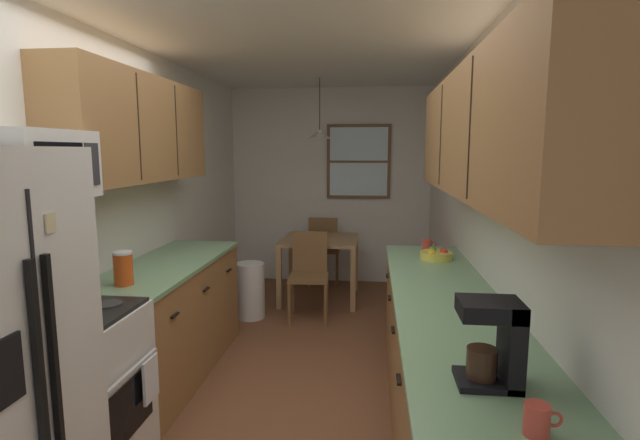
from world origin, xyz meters
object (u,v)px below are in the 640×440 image
trash_bin (250,290)px  fruit_bowl (436,255)px  coffee_maker (497,341)px  dining_chair_near (309,271)px  storage_canister (123,268)px  mug_spare (427,245)px  dining_chair_far (324,247)px  mug_by_coffeemaker (537,420)px  microwave_over_range (33,165)px  table_serving_bowl (320,236)px  stove_range (72,395)px  dining_table (320,248)px

trash_bin → fruit_bowl: bearing=-29.8°
coffee_maker → dining_chair_near: bearing=109.4°
storage_canister → mug_spare: bearing=31.9°
dining_chair_far → mug_by_coffeemaker: bearing=-76.6°
coffee_maker → microwave_over_range: bearing=166.8°
dining_chair_far → table_serving_bowl: (0.02, -0.65, 0.26)m
mug_by_coffeemaker → dining_chair_far: bearing=103.4°
stove_range → dining_table: bearing=73.8°
trash_bin → storage_canister: 2.11m
dining_chair_far → storage_canister: size_ratio=4.18×
storage_canister → stove_range: bearing=-89.5°
storage_canister → microwave_over_range: bearing=-100.3°
stove_range → dining_chair_far: (0.93, 3.89, 0.03)m
microwave_over_range → trash_bin: microwave_over_range is taller
trash_bin → mug_by_coffeemaker: 3.85m
storage_canister → fruit_bowl: bearing=24.8°
fruit_bowl → dining_chair_far: bearing=115.5°
fruit_bowl → storage_canister: bearing=-155.2°
trash_bin → fruit_bowl: size_ratio=2.36×
storage_canister → coffee_maker: bearing=-28.5°
fruit_bowl → mug_by_coffeemaker: bearing=-90.1°
stove_range → fruit_bowl: (2.05, 1.55, 0.47)m
dining_table → storage_canister: (-0.95, -2.66, 0.39)m
coffee_maker → mug_spare: bearing=89.7°
coffee_maker → mug_spare: (0.01, 2.35, -0.11)m
mug_spare → storage_canister: bearing=-148.1°
dining_table → coffee_maker: coffee_maker is taller
storage_canister → fruit_bowl: storage_canister is taller
trash_bin → stove_range: bearing=-96.6°
microwave_over_range → mug_spare: microwave_over_range is taller
dining_chair_far → stove_range: bearing=-103.5°
microwave_over_range → coffee_maker: microwave_over_range is taller
microwave_over_range → table_serving_bowl: 3.53m
trash_bin → fruit_bowl: (1.76, -1.01, 0.64)m
stove_range → dining_chair_near: size_ratio=1.22×
stove_range → coffee_maker: (2.00, -0.50, 0.59)m
dining_table → mug_spare: bearing=-52.7°
fruit_bowl → trash_bin: bearing=150.2°
dining_chair_far → fruit_bowl: fruit_bowl is taller
dining_chair_far → trash_bin: bearing=-115.4°
stove_range → dining_chair_near: (0.91, 2.62, 0.03)m
dining_chair_far → table_serving_bowl: dining_chair_far is taller
mug_by_coffeemaker → coffee_maker: bearing=98.0°
stove_range → mug_by_coffeemaker: (2.05, -0.81, 0.48)m
trash_bin → mug_spare: 1.97m
storage_canister → table_serving_bowl: storage_canister is taller
microwave_over_range → dining_chair_far: bearing=75.0°
dining_chair_far → coffee_maker: 4.55m
dining_table → dining_chair_far: size_ratio=0.97×
dining_chair_near → mug_by_coffeemaker: bearing=-71.6°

